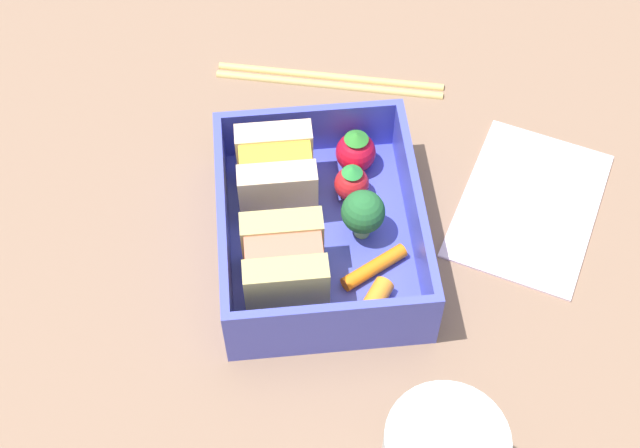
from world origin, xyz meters
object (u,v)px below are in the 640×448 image
object	(u,v)px
carrot_stick_left	(374,267)
strawberry_left	(356,151)
sandwich_center_left	(276,174)
carrot_stick_far_left	(373,303)
strawberry_far_left	(352,183)
chopstick_pair	(330,78)
sandwich_left	(285,266)
folded_napkin	(529,204)
broccoli_floret	(363,213)

from	to	relation	value
carrot_stick_left	strawberry_left	distance (cm)	9.79
sandwich_center_left	carrot_stick_left	bearing A→B (deg)	-139.55
sandwich_center_left	carrot_stick_far_left	bearing A→B (deg)	-150.66
sandwich_center_left	strawberry_left	distance (cm)	6.64
strawberry_far_left	chopstick_pair	size ratio (longest dim) A/B	0.17
chopstick_pair	sandwich_left	bearing A→B (deg)	165.68
carrot_stick_far_left	strawberry_left	world-z (taller)	strawberry_left
carrot_stick_far_left	strawberry_far_left	size ratio (longest dim) A/B	1.13
sandwich_left	folded_napkin	distance (cm)	20.25
broccoli_floret	sandwich_center_left	bearing A→B (deg)	55.62
carrot_stick_left	chopstick_pair	bearing A→B (deg)	2.87
carrot_stick_far_left	chopstick_pair	xyz separation A→B (cm)	(23.02, 0.55, -1.56)
sandwich_left	chopstick_pair	distance (cm)	21.56
broccoli_floret	chopstick_pair	world-z (taller)	broccoli_floret
carrot_stick_left	chopstick_pair	world-z (taller)	carrot_stick_left
strawberry_left	chopstick_pair	size ratio (longest dim) A/B	0.19
sandwich_center_left	chopstick_pair	size ratio (longest dim) A/B	0.30
chopstick_pair	folded_napkin	xyz separation A→B (cm)	(-14.56, -13.72, -0.15)
strawberry_left	chopstick_pair	world-z (taller)	strawberry_left
carrot_stick_far_left	broccoli_floret	size ratio (longest dim) A/B	0.87
folded_napkin	carrot_stick_left	bearing A→B (deg)	113.31
folded_napkin	strawberry_far_left	bearing A→B (deg)	83.79
broccoli_floret	carrot_stick_far_left	bearing A→B (deg)	179.63
carrot_stick_left	folded_napkin	xyz separation A→B (cm)	(5.48, -12.72, -1.52)
chopstick_pair	strawberry_far_left	bearing A→B (deg)	-178.97
strawberry_left	folded_napkin	bearing A→B (deg)	-108.28
chopstick_pair	carrot_stick_far_left	bearing A→B (deg)	-178.64
sandwich_center_left	broccoli_floret	distance (cm)	7.09
sandwich_left	chopstick_pair	world-z (taller)	sandwich_left
broccoli_floret	folded_napkin	size ratio (longest dim) A/B	0.29
carrot_stick_left	folded_napkin	world-z (taller)	carrot_stick_left
broccoli_floret	chopstick_pair	size ratio (longest dim) A/B	0.22
sandwich_center_left	folded_napkin	world-z (taller)	sandwich_center_left
sandwich_left	carrot_stick_left	size ratio (longest dim) A/B	1.11
strawberry_far_left	carrot_stick_left	bearing A→B (deg)	-173.67
sandwich_center_left	carrot_stick_left	world-z (taller)	sandwich_center_left
sandwich_left	chopstick_pair	xyz separation A→B (cm)	(20.62, -5.27, -3.43)
sandwich_center_left	broccoli_floret	size ratio (longest dim) A/B	1.38
carrot_stick_left	strawberry_left	xyz separation A→B (cm)	(9.73, 0.14, 1.13)
sandwich_center_left	chopstick_pair	world-z (taller)	sandwich_center_left
sandwich_center_left	carrot_stick_left	xyz separation A→B (cm)	(-7.36, -6.27, -2.06)
strawberry_left	folded_napkin	world-z (taller)	strawberry_left
sandwich_left	carrot_stick_far_left	size ratio (longest dim) A/B	1.58
sandwich_left	carrot_stick_left	distance (cm)	6.63
strawberry_far_left	strawberry_left	bearing A→B (deg)	-12.87
strawberry_far_left	chopstick_pair	xyz separation A→B (cm)	(13.09, 0.23, -2.27)
strawberry_far_left	strawberry_left	xyz separation A→B (cm)	(2.78, -0.64, 0.23)
carrot_stick_left	chopstick_pair	xyz separation A→B (cm)	(20.04, 1.01, -1.37)
carrot_stick_left	strawberry_far_left	distance (cm)	7.05
strawberry_left	folded_napkin	xyz separation A→B (cm)	(-4.25, -12.85, -2.65)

